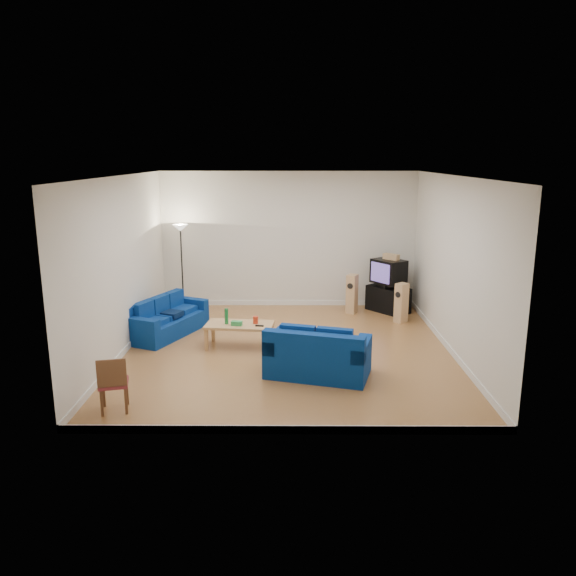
{
  "coord_description": "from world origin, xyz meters",
  "views": [
    {
      "loc": [
        0.05,
        -9.93,
        3.54
      ],
      "look_at": [
        0.0,
        0.4,
        1.1
      ],
      "focal_mm": 35.0,
      "sensor_mm": 36.0,
      "label": 1
    }
  ],
  "objects_px": {
    "sofa_loveseat": "(317,358)",
    "television": "(388,271)",
    "coffee_table": "(240,326)",
    "sofa_three_seat": "(165,321)",
    "tv_stand": "(388,299)"
  },
  "relations": [
    {
      "from": "sofa_loveseat",
      "to": "television",
      "type": "xyz_separation_m",
      "value": [
        1.81,
        3.94,
        0.64
      ]
    },
    {
      "from": "television",
      "to": "coffee_table",
      "type": "bearing_deg",
      "value": -88.08
    },
    {
      "from": "sofa_loveseat",
      "to": "coffee_table",
      "type": "height_order",
      "value": "sofa_loveseat"
    },
    {
      "from": "sofa_three_seat",
      "to": "sofa_loveseat",
      "type": "bearing_deg",
      "value": 77.23
    },
    {
      "from": "sofa_loveseat",
      "to": "coffee_table",
      "type": "xyz_separation_m",
      "value": [
        -1.4,
        1.43,
        0.09
      ]
    },
    {
      "from": "coffee_table",
      "to": "tv_stand",
      "type": "bearing_deg",
      "value": 37.93
    },
    {
      "from": "sofa_three_seat",
      "to": "tv_stand",
      "type": "height_order",
      "value": "sofa_three_seat"
    },
    {
      "from": "sofa_three_seat",
      "to": "sofa_loveseat",
      "type": "xyz_separation_m",
      "value": [
        2.99,
        -2.21,
        0.04
      ]
    },
    {
      "from": "sofa_three_seat",
      "to": "tv_stand",
      "type": "bearing_deg",
      "value": 133.63
    },
    {
      "from": "sofa_three_seat",
      "to": "coffee_table",
      "type": "height_order",
      "value": "sofa_three_seat"
    },
    {
      "from": "coffee_table",
      "to": "television",
      "type": "xyz_separation_m",
      "value": [
        3.21,
        2.5,
        0.55
      ]
    },
    {
      "from": "tv_stand",
      "to": "television",
      "type": "bearing_deg",
      "value": -96.57
    },
    {
      "from": "sofa_loveseat",
      "to": "tv_stand",
      "type": "xyz_separation_m",
      "value": [
        1.83,
        3.95,
        -0.02
      ]
    },
    {
      "from": "sofa_three_seat",
      "to": "coffee_table",
      "type": "bearing_deg",
      "value": 87.64
    },
    {
      "from": "coffee_table",
      "to": "sofa_loveseat",
      "type": "bearing_deg",
      "value": -45.66
    }
  ]
}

